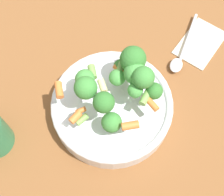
{
  "coord_description": "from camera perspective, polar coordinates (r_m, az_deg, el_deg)",
  "views": [
    {
      "loc": [
        0.17,
        -0.17,
        0.57
      ],
      "look_at": [
        0.0,
        0.0,
        0.06
      ],
      "focal_mm": 50.0,
      "sensor_mm": 36.0,
      "label": 1
    }
  ],
  "objects": [
    {
      "name": "spoon",
      "position": [
        0.69,
        12.44,
        8.08
      ],
      "size": [
        0.08,
        0.16,
        0.01
      ],
      "rotation": [
        0.0,
        0.0,
        11.39
      ],
      "color": "silver",
      "rests_on": "napkin"
    },
    {
      "name": "bowl",
      "position": [
        0.6,
        0.0,
        -1.55
      ],
      "size": [
        0.23,
        0.23,
        0.05
      ],
      "color": "silver",
      "rests_on": "ground_plane"
    },
    {
      "name": "pasta_salad",
      "position": [
        0.54,
        1.31,
        2.87
      ],
      "size": [
        0.16,
        0.17,
        0.09
      ],
      "color": "#8CB766",
      "rests_on": "bowl"
    },
    {
      "name": "napkin",
      "position": [
        0.73,
        15.86,
        9.69
      ],
      "size": [
        0.09,
        0.13,
        0.01
      ],
      "color": "beige",
      "rests_on": "ground_plane"
    },
    {
      "name": "ground_plane",
      "position": [
        0.62,
        0.0,
        -2.44
      ],
      "size": [
        3.0,
        3.0,
        0.0
      ],
      "primitive_type": "plane",
      "color": "brown"
    }
  ]
}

